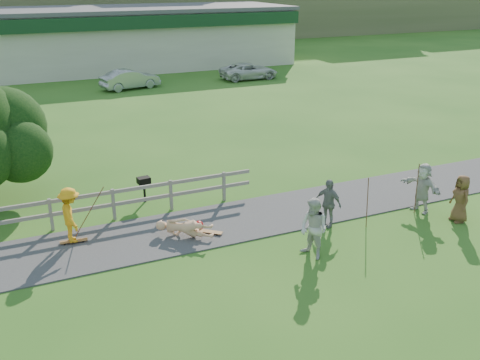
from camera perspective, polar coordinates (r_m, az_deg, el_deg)
The scene contains 19 objects.
ground at distance 16.19m, azimuth -3.81°, elevation -7.54°, with size 260.00×260.00×0.00m, color #2B5F1B.
path at distance 17.44m, azimuth -5.54°, elevation -5.31°, with size 34.00×3.00×0.04m, color #38383A.
fence at distance 18.10m, azimuth -21.52°, elevation -3.30°, with size 15.05×0.10×1.10m.
strip_mall at distance 49.39m, azimuth -14.10°, elevation 14.48°, with size 32.50×10.75×5.10m.
skater_rider at distance 16.96m, azimuth -17.59°, elevation -3.90°, with size 1.12×0.64×1.73m, color orange.
skater_fallen at distance 16.85m, azimuth -5.96°, elevation -5.12°, with size 1.84×0.44×0.67m, color #DDA57A.
spectator_a at distance 15.55m, azimuth 7.87°, elevation -5.18°, with size 0.89×0.69×1.83m, color beige.
spectator_b at distance 17.58m, azimuth 9.37°, elevation -2.42°, with size 0.95×0.40×1.63m, color slate.
spectator_c at distance 19.12m, azimuth 22.48°, elevation -1.85°, with size 0.80×0.52×1.63m, color brown.
spectator_d at distance 19.45m, azimuth 18.88°, elevation -0.78°, with size 1.63×0.52×1.75m, color #B9BAB5.
car_silver at distance 39.84m, azimuth -11.64°, elevation 10.48°, with size 1.47×4.23×1.39m, color #A0A2A7.
car_white at distance 42.86m, azimuth 0.96°, elevation 11.55°, with size 2.12×4.59×1.28m, color silver.
bbq at distance 19.60m, azimuth -10.17°, elevation -1.02°, with size 0.44×0.34×0.95m, color black, non-canonical shape.
longboard_rider at distance 17.31m, azimuth -17.29°, elevation -6.36°, with size 0.82×0.20×0.09m, color brown, non-canonical shape.
longboard_fallen at distance 17.12m, azimuth -3.27°, elevation -5.66°, with size 0.84×0.21×0.09m, color brown, non-canonical shape.
helmet at distance 17.40m, azimuth -4.42°, elevation -4.84°, with size 0.31×0.31×0.31m, color #A5090C.
pole_rider at distance 17.35m, azimuth -15.84°, elevation -2.86°, with size 0.03×0.03×1.87m, color brown.
pole_spec_left at distance 17.69m, azimuth 13.42°, elevation -2.39°, with size 0.03×0.03×1.74m, color brown.
pole_spec_right at distance 19.19m, azimuth 18.33°, elevation -0.90°, with size 0.03×0.03×1.82m, color brown.
Camera 1 is at (-4.80, -13.38, 7.74)m, focal length 40.00 mm.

